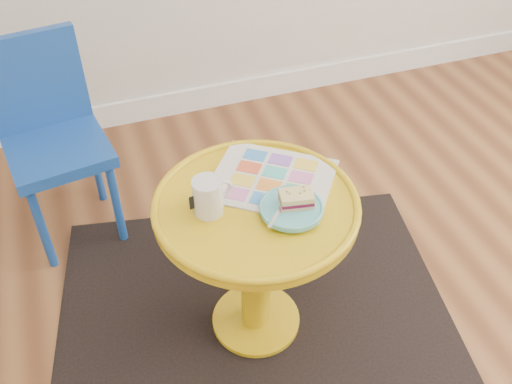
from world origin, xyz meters
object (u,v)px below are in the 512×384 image
object	(u,v)px
chair	(51,130)
newspaper	(272,180)
side_table	(256,242)
mug	(209,196)
plate	(291,209)

from	to	relation	value
chair	newspaper	world-z (taller)	chair
side_table	mug	world-z (taller)	mug
plate	chair	bearing A→B (deg)	127.10
chair	plate	distance (m)	0.98
mug	plate	world-z (taller)	mug
chair	mug	world-z (taller)	chair
side_table	plate	distance (m)	0.20
chair	mug	distance (m)	0.80
newspaper	plate	distance (m)	0.15
newspaper	mug	xyz separation A→B (m)	(-0.20, -0.06, 0.05)
chair	mug	size ratio (longest dim) A/B	6.64
newspaper	plate	world-z (taller)	plate
side_table	plate	xyz separation A→B (m)	(0.07, -0.07, 0.17)
mug	plate	size ratio (longest dim) A/B	0.67
side_table	mug	size ratio (longest dim) A/B	4.97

